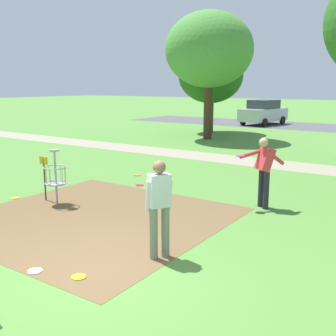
% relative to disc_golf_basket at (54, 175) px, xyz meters
% --- Properties ---
extents(ground_plane, '(160.00, 160.00, 0.00)m').
position_rel_disc_golf_basket_xyz_m(ground_plane, '(3.52, -2.27, -0.75)').
color(ground_plane, '#518438').
extents(dirt_tee_pad, '(5.45, 5.34, 0.01)m').
position_rel_disc_golf_basket_xyz_m(dirt_tee_pad, '(1.56, -0.23, -0.75)').
color(dirt_tee_pad, brown).
rests_on(dirt_tee_pad, ground).
extents(disc_golf_basket, '(0.98, 0.58, 1.39)m').
position_rel_disc_golf_basket_xyz_m(disc_golf_basket, '(0.00, 0.00, 0.00)').
color(disc_golf_basket, '#9E9EA3').
rests_on(disc_golf_basket, ground).
extents(player_foreground_watching, '(0.45, 0.48, 1.71)m').
position_rel_disc_golf_basket_xyz_m(player_foreground_watching, '(4.03, -1.17, 0.21)').
color(player_foreground_watching, slate).
rests_on(player_foreground_watching, ground).
extents(player_waiting_right, '(1.00, 0.75, 1.71)m').
position_rel_disc_golf_basket_xyz_m(player_waiting_right, '(4.39, 2.62, 0.23)').
color(player_waiting_right, '#232328').
rests_on(player_waiting_right, ground).
extents(frisbee_near_basket, '(0.24, 0.24, 0.02)m').
position_rel_disc_golf_basket_xyz_m(frisbee_near_basket, '(2.70, -2.74, -0.74)').
color(frisbee_near_basket, white).
rests_on(frisbee_near_basket, ground).
extents(frisbee_by_tee, '(0.25, 0.25, 0.02)m').
position_rel_disc_golf_basket_xyz_m(frisbee_by_tee, '(0.54, 2.70, -0.74)').
color(frisbee_by_tee, red).
rests_on(frisbee_by_tee, ground).
extents(frisbee_mid_grass, '(0.20, 0.20, 0.02)m').
position_rel_disc_golf_basket_xyz_m(frisbee_mid_grass, '(-1.29, -0.26, -0.74)').
color(frisbee_mid_grass, gold).
rests_on(frisbee_mid_grass, ground).
extents(frisbee_far_left, '(0.23, 0.23, 0.02)m').
position_rel_disc_golf_basket_xyz_m(frisbee_far_left, '(3.43, -2.49, -0.74)').
color(frisbee_far_left, gold).
rests_on(frisbee_far_left, ground).
extents(frisbee_scattered_a, '(0.22, 0.22, 0.02)m').
position_rel_disc_golf_basket_xyz_m(frisbee_scattered_a, '(-0.37, 3.73, -0.74)').
color(frisbee_scattered_a, orange).
rests_on(frisbee_scattered_a, ground).
extents(tree_near_left, '(3.92, 3.92, 5.15)m').
position_rel_disc_golf_basket_xyz_m(tree_near_left, '(-4.29, 15.87, 2.71)').
color(tree_near_left, brown).
rests_on(tree_near_left, ground).
extents(tree_near_right, '(4.68, 4.68, 6.75)m').
position_rel_disc_golf_basket_xyz_m(tree_near_right, '(-2.94, 13.16, 3.98)').
color(tree_near_right, '#422D1E').
rests_on(tree_near_right, ground).
extents(parked_car_leftmost, '(2.47, 4.43, 1.84)m').
position_rel_disc_golf_basket_xyz_m(parked_car_leftmost, '(-3.49, 22.71, 0.17)').
color(parked_car_leftmost, '#B2B7BC').
rests_on(parked_car_leftmost, ground).
extents(gravel_path, '(40.00, 1.84, 0.00)m').
position_rel_disc_golf_basket_xyz_m(gravel_path, '(3.52, 8.17, -0.75)').
color(gravel_path, gray).
rests_on(gravel_path, ground).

